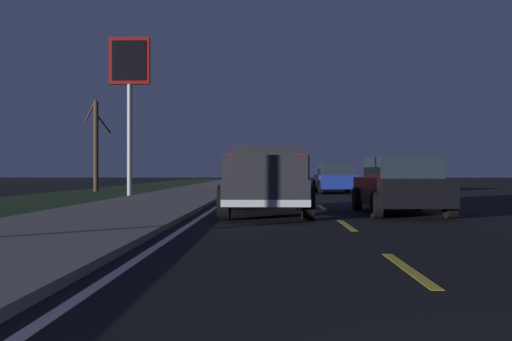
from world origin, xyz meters
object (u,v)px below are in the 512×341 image
sedan_blue (335,178)px  pickup_truck (267,180)px  sedan_white (267,177)px  sedan_black (400,185)px  gas_price_sign (130,76)px  bare_tree_far (96,144)px  sedan_red (271,179)px

sedan_blue → pickup_truck: bearing=166.1°
sedan_white → sedan_blue: bearing=-158.6°
pickup_truck → sedan_black: pickup_truck is taller
sedan_white → gas_price_sign: size_ratio=0.60×
pickup_truck → sedan_black: (-0.11, -3.62, -0.13)m
bare_tree_far → sedan_blue: bearing=-99.8°
sedan_black → sedan_white: (23.33, 3.74, 0.00)m
pickup_truck → gas_price_sign: (10.59, 6.49, 4.70)m
pickup_truck → sedan_blue: pickup_truck is taller
sedan_white → gas_price_sign: (-12.62, 6.37, 4.83)m
sedan_blue → gas_price_sign: bearing=109.2°
sedan_black → sedan_red: bearing=14.4°
sedan_red → bare_tree_far: 10.63m
pickup_truck → bare_tree_far: 19.21m
sedan_white → sedan_red: bearing=-178.5°
sedan_white → gas_price_sign: bearing=153.2°
sedan_blue → gas_price_sign: (-3.48, 9.96, 4.83)m
sedan_red → sedan_white: same height
pickup_truck → sedan_red: 13.41m
gas_price_sign → bare_tree_far: gas_price_sign is taller
sedan_blue → sedan_white: 9.83m
sedan_black → sedan_white: size_ratio=0.99×
sedan_black → bare_tree_far: bearing=39.3°
bare_tree_far → sedan_red: bearing=-106.4°
sedan_red → pickup_truck: bearing=179.4°
sedan_black → gas_price_sign: gas_price_sign is taller
sedan_blue → gas_price_sign: size_ratio=0.59×
sedan_blue → gas_price_sign: 11.61m
gas_price_sign → bare_tree_far: bearing=30.4°
pickup_truck → bare_tree_far: bare_tree_far is taller
gas_price_sign → sedan_blue: bearing=-70.8°
sedan_black → sedan_white: 23.62m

